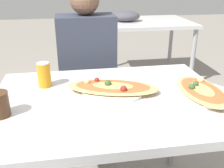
% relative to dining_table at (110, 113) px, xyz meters
% --- Properties ---
extents(dining_table, '(1.08, 0.80, 0.73)m').
position_rel_dining_table_xyz_m(dining_table, '(0.00, 0.00, 0.00)').
color(dining_table, silver).
rests_on(dining_table, ground_plane).
extents(chair_far_seated, '(0.40, 0.40, 0.92)m').
position_rel_dining_table_xyz_m(chair_far_seated, '(-0.06, 0.74, -0.14)').
color(chair_far_seated, black).
rests_on(chair_far_seated, ground_plane).
extents(person_seated, '(0.38, 0.25, 1.20)m').
position_rel_dining_table_xyz_m(person_seated, '(-0.06, 0.62, 0.05)').
color(person_seated, '#2D2D38').
rests_on(person_seated, ground_plane).
extents(pizza_main, '(0.48, 0.31, 0.06)m').
position_rel_dining_table_xyz_m(pizza_main, '(0.02, 0.06, 0.10)').
color(pizza_main, white).
rests_on(pizza_main, dining_table).
extents(soda_can, '(0.07, 0.07, 0.12)m').
position_rel_dining_table_xyz_m(soda_can, '(-0.31, 0.18, 0.14)').
color(soda_can, orange).
rests_on(soda_can, dining_table).
extents(pizza_second, '(0.28, 0.37, 0.06)m').
position_rel_dining_table_xyz_m(pizza_second, '(0.43, -0.04, 0.10)').
color(pizza_second, white).
rests_on(pizza_second, dining_table).
extents(background_table, '(1.10, 0.80, 0.85)m').
position_rel_dining_table_xyz_m(background_table, '(0.69, 1.99, 0.03)').
color(background_table, silver).
rests_on(background_table, ground_plane).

